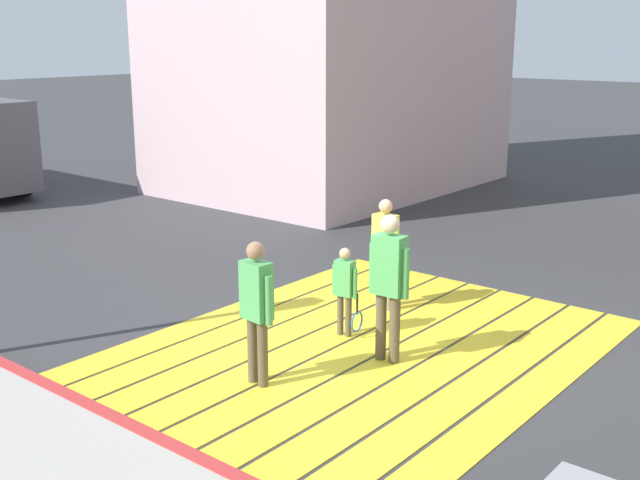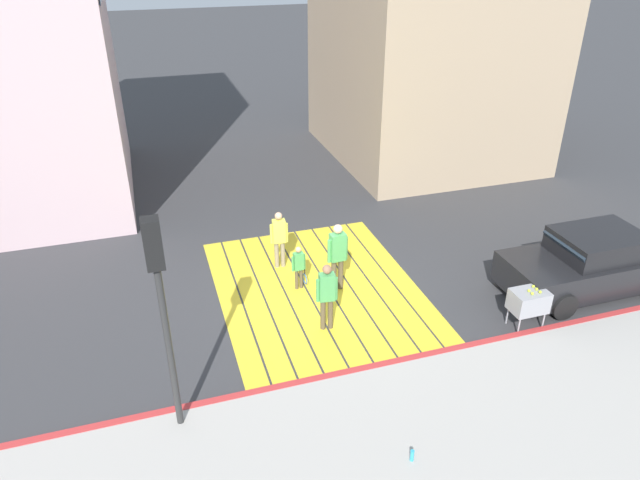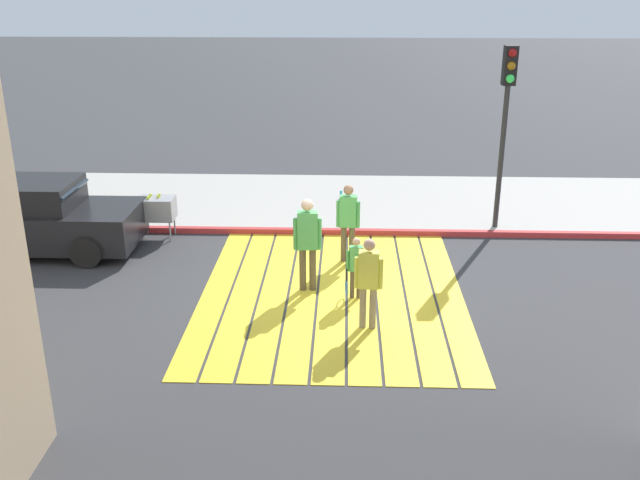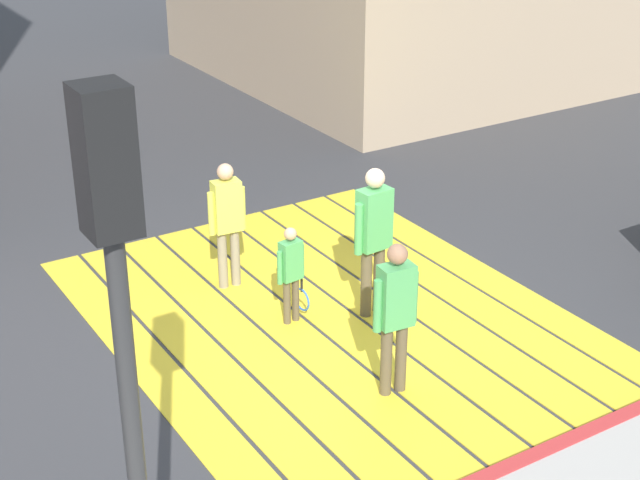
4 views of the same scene
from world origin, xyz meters
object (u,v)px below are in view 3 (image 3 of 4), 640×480
Objects in this scene: pedestrian_adult_lead at (307,238)px; pedestrian_child_with_racket at (355,265)px; car_parked_near_curb at (36,219)px; water_bottle at (341,195)px; pedestrian_adult_trailing at (348,218)px; pedestrian_adult_side at (369,277)px; traffic_light_corner at (507,102)px; tennis_ball_cart at (157,209)px.

pedestrian_adult_lead is 1.03m from pedestrian_child_with_racket.
car_parked_near_curb is at bearing -107.35° from pedestrian_adult_lead.
pedestrian_adult_lead reaches higher than pedestrian_child_with_racket.
pedestrian_adult_lead is at bearing -6.03° from water_bottle.
pedestrian_adult_lead reaches higher than car_parked_near_curb.
water_bottle is at bearing 173.97° from pedestrian_adult_lead.
pedestrian_adult_trailing reaches higher than pedestrian_adult_side.
traffic_light_corner is at bearing 119.78° from pedestrian_adult_trailing.
car_parked_near_curb reaches higher than water_bottle.
pedestrian_adult_side reaches higher than water_bottle.
car_parked_near_curb reaches higher than tennis_ball_cart.
pedestrian_adult_trailing is at bearing -60.22° from traffic_light_corner.
pedestrian_adult_trailing is 1.03× the size of pedestrian_adult_side.
pedestrian_adult_side is at bearing 36.06° from pedestrian_adult_lead.
traffic_light_corner reaches higher than pedestrian_adult_side.
tennis_ball_cart is 0.85× the size of pedestrian_child_with_racket.
pedestrian_child_with_racket reaches higher than tennis_ball_cart.
water_bottle is 0.14× the size of pedestrian_adult_side.
pedestrian_adult_trailing is (-1.46, 0.76, -0.09)m from pedestrian_adult_lead.
traffic_light_corner is 4.49m from pedestrian_adult_trailing.
tennis_ball_cart is 5.43m from pedestrian_child_with_racket.
car_parked_near_curb is 10.56m from traffic_light_corner.
pedestrian_child_with_racket is (5.85, 0.31, 0.44)m from water_bottle.
water_bottle is at bearing -176.98° from pedestrian_child_with_racket.
water_bottle is 0.13× the size of pedestrian_adult_trailing.
pedestrian_adult_trailing is at bearing 86.58° from car_parked_near_curb.
traffic_light_corner is 6.21m from pedestrian_adult_side.
traffic_light_corner reaches higher than pedestrian_adult_trailing.
tennis_ball_cart is at bearing -127.72° from pedestrian_adult_lead.
pedestrian_adult_side is 1.23m from pedestrian_child_with_racket.
pedestrian_adult_lead is (5.53, -0.58, 0.83)m from water_bottle.
water_bottle is at bearing 119.25° from car_parked_near_curb.
car_parked_near_curb is 2.55m from tennis_ball_cart.
pedestrian_adult_side is at bearing -32.27° from traffic_light_corner.
water_bottle is at bearing -119.85° from traffic_light_corner.
car_parked_near_curb is 2.58× the size of pedestrian_adult_trailing.
pedestrian_adult_lead reaches higher than pedestrian_adult_trailing.
tennis_ball_cart is (0.68, -7.79, -2.34)m from traffic_light_corner.
pedestrian_adult_side is at bearing 47.57° from tennis_ball_cart.
pedestrian_adult_side is at bearing 6.52° from pedestrian_adult_trailing.
pedestrian_adult_trailing is 2.98m from pedestrian_adult_side.
pedestrian_child_with_racket is (0.33, 0.89, -0.39)m from pedestrian_adult_lead.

